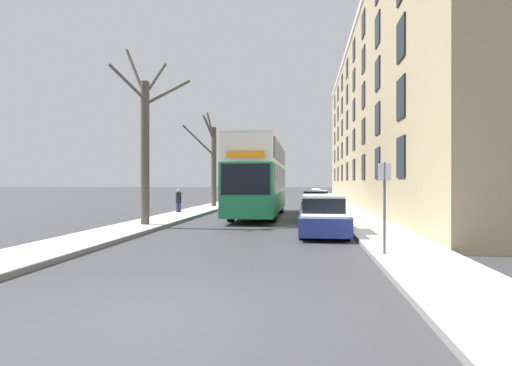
{
  "coord_description": "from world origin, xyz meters",
  "views": [
    {
      "loc": [
        2.22,
        -5.78,
        2.02
      ],
      "look_at": [
        -0.01,
        12.14,
        1.99
      ],
      "focal_mm": 28.0,
      "sensor_mm": 36.0,
      "label": 1
    }
  ],
  "objects_px": {
    "bare_tree_left_1": "(213,162)",
    "parked_car_1": "(318,208)",
    "bare_tree_left_0": "(145,143)",
    "double_decker_bus": "(259,174)",
    "parked_car_2": "(315,202)",
    "pedestrian_left_sidewalk": "(179,201)",
    "street_sign_post": "(384,204)",
    "parked_car_0": "(323,217)"
  },
  "relations": [
    {
      "from": "double_decker_bus",
      "to": "street_sign_post",
      "type": "relative_size",
      "value": 4.33
    },
    {
      "from": "pedestrian_left_sidewalk",
      "to": "street_sign_post",
      "type": "xyz_separation_m",
      "value": [
        9.88,
        -13.36,
        0.58
      ]
    },
    {
      "from": "bare_tree_left_1",
      "to": "bare_tree_left_0",
      "type": "bearing_deg",
      "value": -89.46
    },
    {
      "from": "bare_tree_left_1",
      "to": "parked_car_2",
      "type": "bearing_deg",
      "value": -23.81
    },
    {
      "from": "bare_tree_left_1",
      "to": "street_sign_post",
      "type": "bearing_deg",
      "value": -64.98
    },
    {
      "from": "bare_tree_left_1",
      "to": "parked_car_1",
      "type": "xyz_separation_m",
      "value": [
        7.87,
        -9.15,
        -2.97
      ]
    },
    {
      "from": "bare_tree_left_1",
      "to": "street_sign_post",
      "type": "relative_size",
      "value": 2.87
    },
    {
      "from": "parked_car_1",
      "to": "street_sign_post",
      "type": "xyz_separation_m",
      "value": [
        1.37,
        -10.65,
        0.81
      ]
    },
    {
      "from": "bare_tree_left_1",
      "to": "double_decker_bus",
      "type": "bearing_deg",
      "value": -57.5
    },
    {
      "from": "parked_car_1",
      "to": "bare_tree_left_0",
      "type": "bearing_deg",
      "value": -150.94
    },
    {
      "from": "pedestrian_left_sidewalk",
      "to": "street_sign_post",
      "type": "height_order",
      "value": "street_sign_post"
    },
    {
      "from": "parked_car_2",
      "to": "pedestrian_left_sidewalk",
      "type": "xyz_separation_m",
      "value": [
        -8.51,
        -2.97,
        0.2
      ]
    },
    {
      "from": "bare_tree_left_0",
      "to": "double_decker_bus",
      "type": "height_order",
      "value": "bare_tree_left_0"
    },
    {
      "from": "bare_tree_left_0",
      "to": "parked_car_1",
      "type": "height_order",
      "value": "bare_tree_left_0"
    },
    {
      "from": "parked_car_2",
      "to": "bare_tree_left_1",
      "type": "bearing_deg",
      "value": 156.19
    },
    {
      "from": "parked_car_1",
      "to": "pedestrian_left_sidewalk",
      "type": "relative_size",
      "value": 2.81
    },
    {
      "from": "bare_tree_left_1",
      "to": "double_decker_bus",
      "type": "distance_m",
      "value": 8.44
    },
    {
      "from": "bare_tree_left_0",
      "to": "pedestrian_left_sidewalk",
      "type": "distance_m",
      "value": 7.62
    },
    {
      "from": "bare_tree_left_0",
      "to": "street_sign_post",
      "type": "xyz_separation_m",
      "value": [
        9.12,
        -6.35,
        -2.31
      ]
    },
    {
      "from": "street_sign_post",
      "to": "pedestrian_left_sidewalk",
      "type": "bearing_deg",
      "value": 126.47
    },
    {
      "from": "street_sign_post",
      "to": "bare_tree_left_1",
      "type": "bearing_deg",
      "value": 115.02
    },
    {
      "from": "parked_car_2",
      "to": "street_sign_post",
      "type": "relative_size",
      "value": 1.56
    },
    {
      "from": "double_decker_bus",
      "to": "parked_car_0",
      "type": "xyz_separation_m",
      "value": [
        3.37,
        -8.04,
        -1.8
      ]
    },
    {
      "from": "parked_car_1",
      "to": "parked_car_2",
      "type": "relative_size",
      "value": 1.14
    },
    {
      "from": "street_sign_post",
      "to": "bare_tree_left_0",
      "type": "bearing_deg",
      "value": 145.13
    },
    {
      "from": "bare_tree_left_0",
      "to": "pedestrian_left_sidewalk",
      "type": "height_order",
      "value": "bare_tree_left_0"
    },
    {
      "from": "parked_car_2",
      "to": "pedestrian_left_sidewalk",
      "type": "distance_m",
      "value": 9.01
    },
    {
      "from": "pedestrian_left_sidewalk",
      "to": "bare_tree_left_0",
      "type": "bearing_deg",
      "value": 70.34
    },
    {
      "from": "parked_car_1",
      "to": "parked_car_2",
      "type": "height_order",
      "value": "parked_car_2"
    },
    {
      "from": "bare_tree_left_0",
      "to": "double_decker_bus",
      "type": "xyz_separation_m",
      "value": [
        4.37,
        6.39,
        -1.27
      ]
    },
    {
      "from": "bare_tree_left_0",
      "to": "parked_car_1",
      "type": "bearing_deg",
      "value": 29.06
    },
    {
      "from": "bare_tree_left_1",
      "to": "parked_car_2",
      "type": "xyz_separation_m",
      "value": [
        7.87,
        -3.47,
        -2.94
      ]
    },
    {
      "from": "bare_tree_left_1",
      "to": "double_decker_bus",
      "type": "height_order",
      "value": "bare_tree_left_1"
    },
    {
      "from": "bare_tree_left_0",
      "to": "bare_tree_left_1",
      "type": "distance_m",
      "value": 13.45
    },
    {
      "from": "bare_tree_left_1",
      "to": "parked_car_0",
      "type": "height_order",
      "value": "bare_tree_left_1"
    },
    {
      "from": "bare_tree_left_0",
      "to": "parked_car_2",
      "type": "bearing_deg",
      "value": 52.19
    },
    {
      "from": "double_decker_bus",
      "to": "parked_car_1",
      "type": "height_order",
      "value": "double_decker_bus"
    },
    {
      "from": "parked_car_0",
      "to": "pedestrian_left_sidewalk",
      "type": "relative_size",
      "value": 2.56
    },
    {
      "from": "parked_car_0",
      "to": "double_decker_bus",
      "type": "bearing_deg",
      "value": 112.76
    },
    {
      "from": "parked_car_0",
      "to": "parked_car_1",
      "type": "distance_m",
      "value": 5.95
    },
    {
      "from": "bare_tree_left_1",
      "to": "pedestrian_left_sidewalk",
      "type": "height_order",
      "value": "bare_tree_left_1"
    },
    {
      "from": "bare_tree_left_0",
      "to": "pedestrian_left_sidewalk",
      "type": "relative_size",
      "value": 5.15
    }
  ]
}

